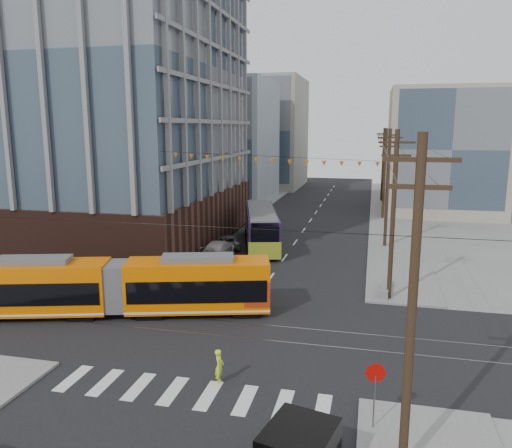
{
  "coord_description": "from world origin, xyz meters",
  "views": [
    {
      "loc": [
        7.15,
        -21.26,
        11.13
      ],
      "look_at": [
        -0.18,
        9.93,
        4.88
      ],
      "focal_mm": 35.0,
      "sensor_mm": 36.0,
      "label": 1
    }
  ],
  "objects": [
    {
      "name": "parked_car_white",
      "position": [
        -5.65,
        19.06,
        0.72
      ],
      "size": [
        2.02,
        4.94,
        1.43
      ],
      "primitive_type": "imported",
      "rotation": [
        0.0,
        0.0,
        3.14
      ],
      "color": "silver",
      "rests_on": "ground"
    },
    {
      "name": "pedestrian",
      "position": [
        0.94,
        -1.88,
        0.79
      ],
      "size": [
        0.45,
        0.62,
        1.58
      ],
      "primitive_type": "imported",
      "rotation": [
        0.0,
        0.0,
        1.7
      ],
      "color": "#CEF92E",
      "rests_on": "ground"
    },
    {
      "name": "bg_bldg_nw_near",
      "position": [
        -17.0,
        52.0,
        9.0
      ],
      "size": [
        18.0,
        16.0,
        18.0
      ],
      "primitive_type": "cube",
      "color": "#8C99A5",
      "rests_on": "ground"
    },
    {
      "name": "bg_bldg_nw_far",
      "position": [
        -14.0,
        72.0,
        10.0
      ],
      "size": [
        16.0,
        18.0,
        20.0
      ],
      "primitive_type": "cube",
      "color": "gray",
      "rests_on": "ground"
    },
    {
      "name": "jersey_barrier",
      "position": [
        8.3,
        12.2,
        0.36
      ],
      "size": [
        1.1,
        3.65,
        0.72
      ],
      "primitive_type": "cube",
      "rotation": [
        0.0,
        0.0,
        -0.08
      ],
      "color": "gray",
      "rests_on": "ground"
    },
    {
      "name": "stop_sign",
      "position": [
        7.56,
        -3.9,
        1.26
      ],
      "size": [
        0.91,
        0.91,
        2.51
      ],
      "primitive_type": null,
      "rotation": [
        0.0,
        0.0,
        0.21
      ],
      "color": "#B00703",
      "rests_on": "ground"
    },
    {
      "name": "parked_car_grey",
      "position": [
        -5.78,
        22.36,
        0.6
      ],
      "size": [
        3.47,
        4.76,
        1.2
      ],
      "primitive_type": "imported",
      "rotation": [
        0.0,
        0.0,
        3.52
      ],
      "color": "slate",
      "rests_on": "ground"
    },
    {
      "name": "utility_pole_far",
      "position": [
        8.5,
        56.0,
        5.5
      ],
      "size": [
        0.3,
        0.3,
        11.0
      ],
      "primitive_type": "cylinder",
      "color": "black",
      "rests_on": "ground"
    },
    {
      "name": "ground",
      "position": [
        0.0,
        0.0,
        0.0
      ],
      "size": [
        160.0,
        160.0,
        0.0
      ],
      "primitive_type": "plane",
      "color": "slate"
    },
    {
      "name": "parked_car_silver",
      "position": [
        -5.99,
        13.49,
        0.7
      ],
      "size": [
        2.43,
        4.49,
        1.4
      ],
      "primitive_type": "imported",
      "rotation": [
        0.0,
        0.0,
        3.37
      ],
      "color": "#9B9FAB",
      "rests_on": "ground"
    },
    {
      "name": "streetcar",
      "position": [
        -7.42,
        4.56,
        1.75
      ],
      "size": [
        18.12,
        7.46,
        3.49
      ],
      "primitive_type": null,
      "rotation": [
        0.0,
        0.0,
        0.28
      ],
      "color": "#E86600",
      "rests_on": "ground"
    },
    {
      "name": "city_bus",
      "position": [
        -2.97,
        23.98,
        1.79
      ],
      "size": [
        6.0,
        12.93,
        3.58
      ],
      "primitive_type": null,
      "rotation": [
        0.0,
        0.0,
        0.27
      ],
      "color": "#25133A",
      "rests_on": "ground"
    },
    {
      "name": "office_building",
      "position": [
        -22.0,
        23.0,
        14.3
      ],
      "size": [
        30.0,
        25.0,
        28.6
      ],
      "primitive_type": "cube",
      "color": "#381E16",
      "rests_on": "ground"
    },
    {
      "name": "bg_bldg_ne_near",
      "position": [
        16.0,
        48.0,
        8.0
      ],
      "size": [
        14.0,
        14.0,
        16.0
      ],
      "primitive_type": "cube",
      "color": "gray",
      "rests_on": "ground"
    },
    {
      "name": "bg_bldg_ne_far",
      "position": [
        18.0,
        68.0,
        7.0
      ],
      "size": [
        16.0,
        16.0,
        14.0
      ],
      "primitive_type": "cube",
      "color": "#8C99A5",
      "rests_on": "ground"
    },
    {
      "name": "utility_pole_near",
      "position": [
        8.5,
        -6.0,
        5.5
      ],
      "size": [
        0.3,
        0.3,
        11.0
      ],
      "primitive_type": "cylinder",
      "color": "black",
      "rests_on": "ground"
    }
  ]
}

